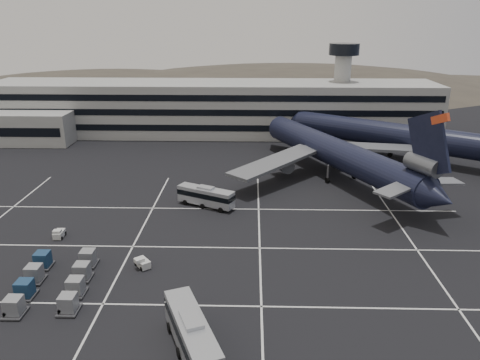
{
  "coord_description": "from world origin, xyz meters",
  "views": [
    {
      "loc": [
        10.78,
        -54.92,
        30.94
      ],
      "look_at": [
        8.83,
        18.63,
        5.0
      ],
      "focal_mm": 35.0,
      "sensor_mm": 36.0,
      "label": 1
    }
  ],
  "objects_px": {
    "trijet_main": "(338,153)",
    "bus_near": "(192,334)",
    "bus_far": "(206,196)",
    "tug_a": "(59,234)",
    "uld_cluster": "(54,280)"
  },
  "relations": [
    {
      "from": "bus_far",
      "to": "uld_cluster",
      "type": "xyz_separation_m",
      "value": [
        -15.74,
        -25.8,
        -0.94
      ]
    },
    {
      "from": "bus_far",
      "to": "uld_cluster",
      "type": "height_order",
      "value": "bus_far"
    },
    {
      "from": "trijet_main",
      "to": "bus_near",
      "type": "bearing_deg",
      "value": -138.56
    },
    {
      "from": "uld_cluster",
      "to": "tug_a",
      "type": "bearing_deg",
      "value": 109.75
    },
    {
      "from": "bus_far",
      "to": "tug_a",
      "type": "bearing_deg",
      "value": 148.0
    },
    {
      "from": "bus_near",
      "to": "uld_cluster",
      "type": "relative_size",
      "value": 0.87
    },
    {
      "from": "trijet_main",
      "to": "uld_cluster",
      "type": "xyz_separation_m",
      "value": [
        -40.56,
        -41.02,
        -4.21
      ]
    },
    {
      "from": "tug_a",
      "to": "trijet_main",
      "type": "bearing_deg",
      "value": 28.91
    },
    {
      "from": "tug_a",
      "to": "uld_cluster",
      "type": "relative_size",
      "value": 0.17
    },
    {
      "from": "trijet_main",
      "to": "tug_a",
      "type": "xyz_separation_m",
      "value": [
        -45.32,
        -27.75,
        -4.62
      ]
    },
    {
      "from": "trijet_main",
      "to": "bus_far",
      "type": "relative_size",
      "value": 5.31
    },
    {
      "from": "trijet_main",
      "to": "bus_near",
      "type": "relative_size",
      "value": 4.53
    },
    {
      "from": "trijet_main",
      "to": "bus_near",
      "type": "distance_m",
      "value": 56.97
    },
    {
      "from": "bus_near",
      "to": "uld_cluster",
      "type": "bearing_deg",
      "value": 125.62
    },
    {
      "from": "bus_near",
      "to": "tug_a",
      "type": "bearing_deg",
      "value": 110.43
    }
  ]
}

